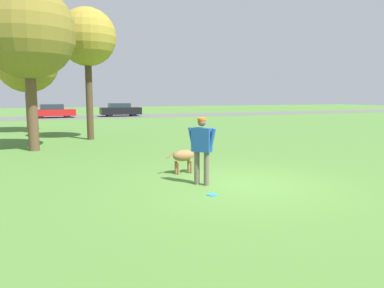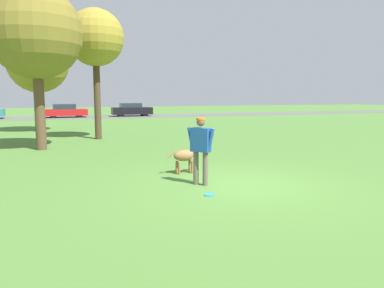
% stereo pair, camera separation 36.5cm
% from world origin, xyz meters
% --- Properties ---
extents(ground_plane, '(120.00, 120.00, 0.00)m').
position_xyz_m(ground_plane, '(0.00, 0.00, 0.00)').
color(ground_plane, '#4C7A33').
extents(far_road_strip, '(120.00, 6.00, 0.01)m').
position_xyz_m(far_road_strip, '(0.00, 29.72, 0.01)').
color(far_road_strip, '#5B5B59').
rests_on(far_road_strip, ground_plane).
extents(person, '(0.54, 0.60, 1.61)m').
position_xyz_m(person, '(-0.90, 0.35, 0.95)').
color(person, '#665B4C').
rests_on(person, ground_plane).
extents(dog, '(1.00, 0.37, 0.67)m').
position_xyz_m(dog, '(-0.80, 1.74, 0.47)').
color(dog, olive).
rests_on(dog, ground_plane).
extents(frisbee, '(0.23, 0.23, 0.02)m').
position_xyz_m(frisbee, '(-1.07, -0.61, 0.01)').
color(frisbee, '#268CE5').
rests_on(frisbee, ground_plane).
extents(tree_far_left, '(3.45, 3.45, 5.72)m').
position_xyz_m(tree_far_left, '(-5.01, 15.66, 3.97)').
color(tree_far_left, brown).
rests_on(tree_far_left, ground_plane).
extents(tree_near_left, '(3.49, 3.49, 6.21)m').
position_xyz_m(tree_near_left, '(-4.71, 7.86, 4.44)').
color(tree_near_left, brown).
rests_on(tree_near_left, ground_plane).
extents(tree_mid_center, '(2.69, 2.69, 6.18)m').
position_xyz_m(tree_mid_center, '(-2.23, 10.77, 4.77)').
color(tree_mid_center, '#4C3826').
rests_on(tree_mid_center, ground_plane).
extents(parked_car_red, '(3.97, 2.00, 1.28)m').
position_xyz_m(parked_car_red, '(-3.37, 29.73, 0.62)').
color(parked_car_red, red).
rests_on(parked_car_red, ground_plane).
extents(parked_car_black, '(3.99, 1.79, 1.32)m').
position_xyz_m(parked_car_black, '(2.98, 29.77, 0.65)').
color(parked_car_black, black).
rests_on(parked_car_black, ground_plane).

